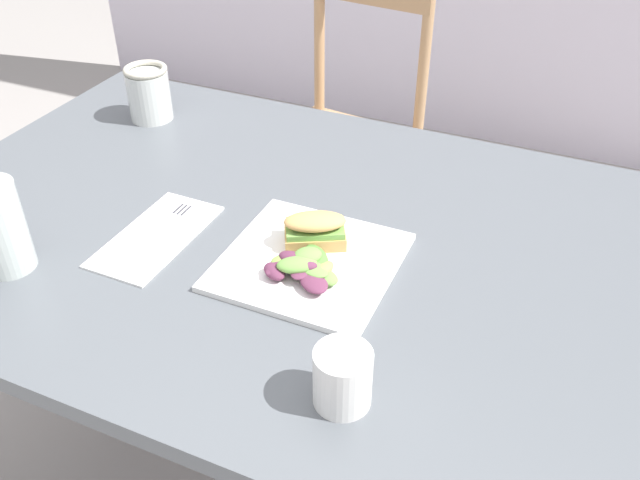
% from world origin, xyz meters
% --- Properties ---
extents(dining_table, '(1.28, 0.89, 0.74)m').
position_xyz_m(dining_table, '(0.04, 0.17, 0.62)').
color(dining_table, '#51565B').
rests_on(dining_table, ground).
extents(chair_wooden_far, '(0.45, 0.45, 0.87)m').
position_xyz_m(chair_wooden_far, '(-0.15, 1.02, 0.45)').
color(chair_wooden_far, tan).
rests_on(chair_wooden_far, ground).
extents(plate_lunch, '(0.26, 0.26, 0.01)m').
position_xyz_m(plate_lunch, '(0.15, 0.10, 0.74)').
color(plate_lunch, white).
rests_on(plate_lunch, dining_table).
extents(sandwich_half_front, '(0.11, 0.10, 0.06)m').
position_xyz_m(sandwich_half_front, '(0.14, 0.14, 0.78)').
color(sandwich_half_front, tan).
rests_on(sandwich_half_front, plate_lunch).
extents(salad_mixed_greens, '(0.13, 0.12, 0.03)m').
position_xyz_m(salad_mixed_greens, '(0.16, 0.07, 0.77)').
color(salad_mixed_greens, '#3D7033').
rests_on(salad_mixed_greens, plate_lunch).
extents(napkin_folded, '(0.12, 0.24, 0.00)m').
position_xyz_m(napkin_folded, '(-0.11, 0.07, 0.74)').
color(napkin_folded, white).
rests_on(napkin_folded, dining_table).
extents(fork_on_napkin, '(0.03, 0.19, 0.00)m').
position_xyz_m(fork_on_napkin, '(-0.11, 0.09, 0.75)').
color(fork_on_napkin, silver).
rests_on(fork_on_napkin, napkin_folded).
extents(bottle_cold_brew, '(0.08, 0.08, 0.19)m').
position_xyz_m(bottle_cold_brew, '(-0.27, -0.09, 0.81)').
color(bottle_cold_brew, black).
rests_on(bottle_cold_brew, dining_table).
extents(mason_jar_iced_tea, '(0.09, 0.09, 0.12)m').
position_xyz_m(mason_jar_iced_tea, '(-0.37, 0.43, 0.79)').
color(mason_jar_iced_tea, '#995623').
rests_on(mason_jar_iced_tea, dining_table).
extents(cup_extra_side, '(0.07, 0.07, 0.08)m').
position_xyz_m(cup_extra_side, '(0.30, -0.13, 0.78)').
color(cup_extra_side, white).
rests_on(cup_extra_side, dining_table).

